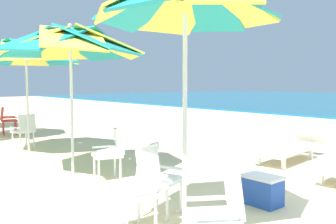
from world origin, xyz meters
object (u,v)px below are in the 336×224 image
(beach_umbrella_0, at_px, (185,2))
(cooler_box, at_px, (262,190))
(plastic_chair_1, at_px, (219,211))
(plastic_chair_0, at_px, (138,187))
(sun_lounger_2, at_px, (291,147))
(beach_umbrella_2, at_px, (26,53))
(plastic_chair_3, at_px, (111,151))
(beach_umbrella_1, at_px, (70,43))
(plastic_chair_2, at_px, (157,174))
(plastic_chair_4, at_px, (24,129))
(plastic_chair_6, at_px, (7,119))

(beach_umbrella_0, xyz_separation_m, cooler_box, (0.01, 1.41, -2.26))
(beach_umbrella_0, xyz_separation_m, plastic_chair_1, (0.72, -0.26, -1.97))
(cooler_box, bearing_deg, plastic_chair_0, -100.84)
(sun_lounger_2, bearing_deg, beach_umbrella_2, -139.54)
(plastic_chair_3, bearing_deg, plastic_chair_1, -14.22)
(plastic_chair_0, relative_size, sun_lounger_2, 0.39)
(beach_umbrella_2, distance_m, sun_lounger_2, 6.22)
(sun_lounger_2, bearing_deg, beach_umbrella_1, -115.69)
(beach_umbrella_0, distance_m, plastic_chair_2, 2.07)
(plastic_chair_1, distance_m, beach_umbrella_1, 4.33)
(beach_umbrella_0, relative_size, sun_lounger_2, 1.29)
(cooler_box, bearing_deg, plastic_chair_2, -117.20)
(beach_umbrella_0, height_order, plastic_chair_2, beach_umbrella_0)
(cooler_box, bearing_deg, sun_lounger_2, 114.57)
(plastic_chair_1, bearing_deg, plastic_chair_0, -173.67)
(beach_umbrella_0, relative_size, cooler_box, 5.68)
(beach_umbrella_1, height_order, plastic_chair_4, beach_umbrella_1)
(plastic_chair_0, distance_m, plastic_chair_6, 8.76)
(beach_umbrella_0, bearing_deg, beach_umbrella_1, 175.54)
(plastic_chair_2, xyz_separation_m, beach_umbrella_2, (-5.10, 0.26, 1.80))
(plastic_chair_3, relative_size, cooler_box, 1.73)
(beach_umbrella_0, xyz_separation_m, beach_umbrella_2, (-5.75, 0.39, -0.16))
(plastic_chair_4, xyz_separation_m, cooler_box, (6.16, 0.97, -0.30))
(plastic_chair_1, bearing_deg, beach_umbrella_1, 172.64)
(plastic_chair_6, bearing_deg, beach_umbrella_2, -8.90)
(plastic_chair_1, bearing_deg, beach_umbrella_2, 174.27)
(cooler_box, bearing_deg, plastic_chair_1, -66.87)
(plastic_chair_3, xyz_separation_m, beach_umbrella_2, (-3.42, -0.12, 1.80))
(plastic_chair_3, xyz_separation_m, plastic_chair_6, (-6.67, 0.39, 0.00))
(beach_umbrella_0, distance_m, plastic_chair_1, 2.11)
(plastic_chair_3, xyz_separation_m, sun_lounger_2, (1.05, 3.70, -0.22))
(beach_umbrella_1, bearing_deg, sun_lounger_2, 64.31)
(plastic_chair_2, xyz_separation_m, plastic_chair_4, (-5.51, 0.31, 0.00))
(beach_umbrella_0, bearing_deg, plastic_chair_4, 175.86)
(plastic_chair_1, relative_size, cooler_box, 1.73)
(plastic_chair_6, bearing_deg, cooler_box, 3.24)
(plastic_chair_3, bearing_deg, beach_umbrella_0, -12.51)
(beach_umbrella_0, relative_size, plastic_chair_0, 3.28)
(plastic_chair_0, height_order, plastic_chair_6, same)
(plastic_chair_2, xyz_separation_m, sun_lounger_2, (-0.63, 4.08, -0.22))
(plastic_chair_0, bearing_deg, sun_lounger_2, 101.57)
(plastic_chair_0, height_order, beach_umbrella_2, beach_umbrella_2)
(plastic_chair_6, bearing_deg, beach_umbrella_0, -5.73)
(beach_umbrella_0, xyz_separation_m, plastic_chair_4, (-6.15, 0.45, -1.97))
(plastic_chair_2, xyz_separation_m, cooler_box, (0.66, 1.28, -0.30))
(plastic_chair_6, height_order, cooler_box, plastic_chair_6)
(beach_umbrella_1, height_order, plastic_chair_6, beach_umbrella_1)
(plastic_chair_6, distance_m, sun_lounger_2, 8.41)
(plastic_chair_3, bearing_deg, sun_lounger_2, 74.09)
(beach_umbrella_2, height_order, cooler_box, beach_umbrella_2)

